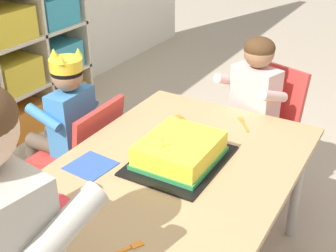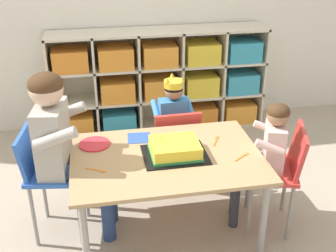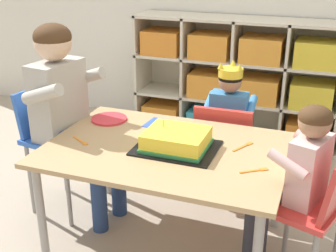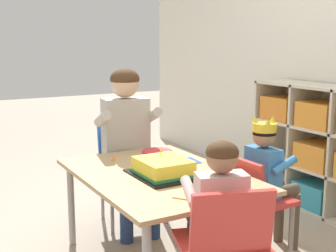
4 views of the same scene
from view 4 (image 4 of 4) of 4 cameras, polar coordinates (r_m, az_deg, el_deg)
activity_table at (r=2.53m, az=-1.18°, el=-6.95°), size 1.13×0.79×0.54m
classroom_chair_blue at (r=2.73m, az=10.63°, el=-8.49°), size 0.36×0.31×0.60m
child_with_crown at (r=2.76m, az=12.34°, el=-5.23°), size 0.30×0.31×0.82m
classroom_chair_adult_side at (r=3.19m, az=-5.46°, el=-3.99°), size 0.40×0.38×0.71m
adult_helper_seated at (r=3.04m, az=-4.94°, el=-0.55°), size 0.45×0.44×1.07m
classroom_chair_guest_side at (r=1.96m, az=6.98°, el=-14.25°), size 0.42×0.44×0.69m
guest_at_table_side at (r=2.00m, az=6.12°, el=-10.02°), size 0.34×0.33×0.85m
birthday_cake_on_tray at (r=2.46m, az=-0.68°, el=-5.29°), size 0.38×0.30×0.13m
paper_plate_stack at (r=2.96m, az=-1.35°, el=-3.17°), size 0.19×0.19×0.01m
paper_napkin_square at (r=2.75m, az=2.21°, el=-4.39°), size 0.16×0.16×0.00m
fork_at_table_front_edge at (r=2.11m, az=2.45°, el=-9.10°), size 0.11×0.09×0.00m
fork_near_cake_tray at (r=2.30m, az=5.93°, el=-7.42°), size 0.08×0.13×0.00m
fork_scattered_mid_table at (r=2.83m, az=-6.74°, el=-3.97°), size 0.11×0.07×0.00m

